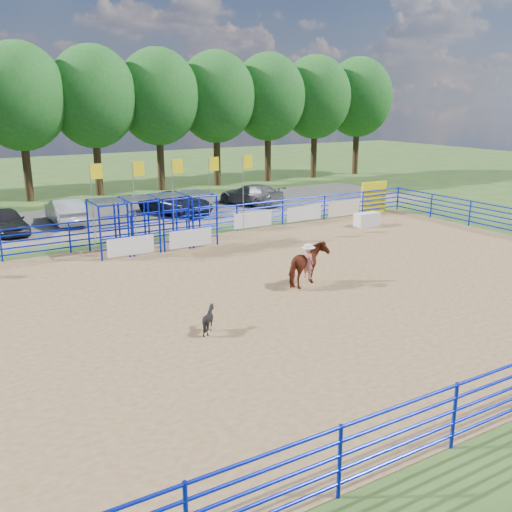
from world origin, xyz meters
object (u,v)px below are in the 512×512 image
at_px(announcer_table, 367,219).
at_px(horse_and_rider, 308,264).
at_px(car_c, 177,203).
at_px(car_d, 251,194).
at_px(car_a, 7,221).
at_px(car_b, 66,211).
at_px(calf, 209,319).

bearing_deg(announcer_table, horse_and_rider, -142.75).
xyz_separation_m(horse_and_rider, car_c, (1.38, 15.97, -0.20)).
bearing_deg(car_d, horse_and_rider, 44.69).
distance_m(car_a, car_b, 3.44).
xyz_separation_m(car_a, car_b, (3.31, 0.94, 0.07)).
relative_size(horse_and_rider, car_c, 0.45).
relative_size(car_a, car_b, 0.88).
height_order(car_b, car_d, car_b).
distance_m(horse_and_rider, car_a, 17.86).
xyz_separation_m(car_b, car_c, (6.70, -0.61, -0.05)).
bearing_deg(car_c, horse_and_rider, -118.51).
height_order(horse_and_rider, calf, horse_and_rider).
height_order(car_a, car_d, car_d).
relative_size(horse_and_rider, car_b, 0.50).
relative_size(announcer_table, car_c, 0.29).
height_order(calf, car_d, car_d).
bearing_deg(car_c, car_b, 151.22).
distance_m(horse_and_rider, car_c, 16.03).
relative_size(announcer_table, calf, 1.71).
bearing_deg(horse_and_rider, calf, -158.09).
xyz_separation_m(car_b, car_d, (12.44, -0.09, -0.05)).
xyz_separation_m(announcer_table, calf, (-14.60, -9.19, 0.04)).
distance_m(car_c, car_d, 5.76).
relative_size(car_c, car_d, 1.05).
distance_m(calf, car_d, 22.40).
relative_size(calf, car_a, 0.21).
height_order(announcer_table, car_a, car_a).
xyz_separation_m(calf, car_a, (-3.30, 17.78, 0.25)).
distance_m(car_b, car_c, 6.73).
relative_size(announcer_table, car_a, 0.36).
height_order(calf, car_c, car_c).
distance_m(announcer_table, car_b, 17.43).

